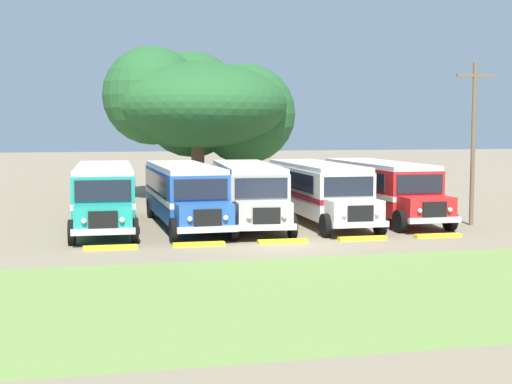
{
  "coord_description": "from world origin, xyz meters",
  "views": [
    {
      "loc": [
        -7.08,
        -26.77,
        4.53
      ],
      "look_at": [
        0.0,
        4.72,
        1.6
      ],
      "focal_mm": 49.72,
      "sensor_mm": 36.0,
      "label": 1
    }
  ],
  "objects_px": {
    "parked_bus_slot_0": "(104,193)",
    "broad_shade_tree": "(199,105)",
    "parked_bus_slot_1": "(184,192)",
    "parked_bus_slot_2": "(247,190)",
    "parked_bus_slot_3": "(318,189)",
    "utility_pole": "(473,139)",
    "parked_bus_slot_4": "(380,187)"
  },
  "relations": [
    {
      "from": "parked_bus_slot_2",
      "to": "parked_bus_slot_4",
      "type": "height_order",
      "value": "same"
    },
    {
      "from": "parked_bus_slot_4",
      "to": "utility_pole",
      "type": "bearing_deg",
      "value": 42.03
    },
    {
      "from": "parked_bus_slot_1",
      "to": "utility_pole",
      "type": "xyz_separation_m",
      "value": [
        13.09,
        -2.79,
        2.43
      ]
    },
    {
      "from": "parked_bus_slot_1",
      "to": "parked_bus_slot_4",
      "type": "relative_size",
      "value": 1.0
    },
    {
      "from": "parked_bus_slot_3",
      "to": "broad_shade_tree",
      "type": "distance_m",
      "value": 15.2
    },
    {
      "from": "parked_bus_slot_0",
      "to": "parked_bus_slot_2",
      "type": "height_order",
      "value": "same"
    },
    {
      "from": "parked_bus_slot_2",
      "to": "utility_pole",
      "type": "bearing_deg",
      "value": 78.58
    },
    {
      "from": "parked_bus_slot_2",
      "to": "broad_shade_tree",
      "type": "bearing_deg",
      "value": -174.65
    },
    {
      "from": "utility_pole",
      "to": "parked_bus_slot_1",
      "type": "bearing_deg",
      "value": 167.98
    },
    {
      "from": "parked_bus_slot_1",
      "to": "parked_bus_slot_3",
      "type": "height_order",
      "value": "same"
    },
    {
      "from": "utility_pole",
      "to": "parked_bus_slot_3",
      "type": "bearing_deg",
      "value": 157.18
    },
    {
      "from": "broad_shade_tree",
      "to": "parked_bus_slot_2",
      "type": "bearing_deg",
      "value": -88.97
    },
    {
      "from": "parked_bus_slot_1",
      "to": "parked_bus_slot_3",
      "type": "distance_m",
      "value": 6.47
    },
    {
      "from": "parked_bus_slot_0",
      "to": "utility_pole",
      "type": "xyz_separation_m",
      "value": [
        16.7,
        -3.07,
        2.43
      ]
    },
    {
      "from": "parked_bus_slot_1",
      "to": "utility_pole",
      "type": "distance_m",
      "value": 13.6
    },
    {
      "from": "parked_bus_slot_0",
      "to": "broad_shade_tree",
      "type": "xyz_separation_m",
      "value": [
        6.37,
        13.78,
        4.42
      ]
    },
    {
      "from": "parked_bus_slot_3",
      "to": "parked_bus_slot_4",
      "type": "xyz_separation_m",
      "value": [
        3.46,
        0.6,
        0.0
      ]
    },
    {
      "from": "parked_bus_slot_2",
      "to": "utility_pole",
      "type": "xyz_separation_m",
      "value": [
        10.09,
        -2.84,
        2.43
      ]
    },
    {
      "from": "parked_bus_slot_4",
      "to": "parked_bus_slot_1",
      "type": "bearing_deg",
      "value": -87.56
    },
    {
      "from": "parked_bus_slot_0",
      "to": "broad_shade_tree",
      "type": "height_order",
      "value": "broad_shade_tree"
    },
    {
      "from": "parked_bus_slot_2",
      "to": "parked_bus_slot_3",
      "type": "relative_size",
      "value": 1.01
    },
    {
      "from": "parked_bus_slot_3",
      "to": "parked_bus_slot_0",
      "type": "bearing_deg",
      "value": -91.62
    },
    {
      "from": "parked_bus_slot_0",
      "to": "parked_bus_slot_1",
      "type": "distance_m",
      "value": 3.63
    },
    {
      "from": "parked_bus_slot_0",
      "to": "broad_shade_tree",
      "type": "distance_m",
      "value": 15.81
    },
    {
      "from": "parked_bus_slot_3",
      "to": "parked_bus_slot_4",
      "type": "distance_m",
      "value": 3.52
    },
    {
      "from": "parked_bus_slot_4",
      "to": "utility_pole",
      "type": "xyz_separation_m",
      "value": [
        3.16,
        -3.38,
        2.43
      ]
    },
    {
      "from": "parked_bus_slot_3",
      "to": "broad_shade_tree",
      "type": "height_order",
      "value": "broad_shade_tree"
    },
    {
      "from": "parked_bus_slot_3",
      "to": "utility_pole",
      "type": "relative_size",
      "value": 1.44
    },
    {
      "from": "parked_bus_slot_0",
      "to": "parked_bus_slot_4",
      "type": "bearing_deg",
      "value": 92.51
    },
    {
      "from": "broad_shade_tree",
      "to": "utility_pole",
      "type": "distance_m",
      "value": 19.87
    },
    {
      "from": "parked_bus_slot_1",
      "to": "parked_bus_slot_2",
      "type": "relative_size",
      "value": 0.99
    },
    {
      "from": "parked_bus_slot_0",
      "to": "broad_shade_tree",
      "type": "relative_size",
      "value": 0.84
    }
  ]
}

